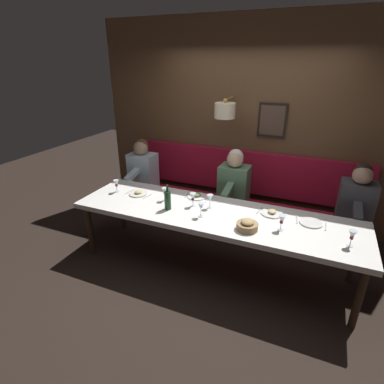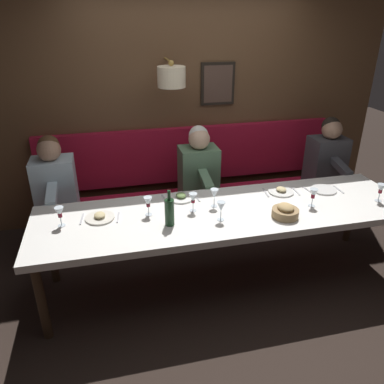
# 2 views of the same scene
# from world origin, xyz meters

# --- Properties ---
(ground_plane) EXTENTS (12.00, 12.00, 0.00)m
(ground_plane) POSITION_xyz_m (0.00, 0.00, 0.00)
(ground_plane) COLOR black
(dining_table) EXTENTS (0.90, 3.26, 0.74)m
(dining_table) POSITION_xyz_m (0.00, 0.00, 0.68)
(dining_table) COLOR white
(dining_table) RESTS_ON ground_plane
(banquette_bench) EXTENTS (0.52, 3.46, 0.45)m
(banquette_bench) POSITION_xyz_m (0.89, 0.00, 0.23)
(banquette_bench) COLOR maroon
(banquette_bench) RESTS_ON ground_plane
(back_wall_panel) EXTENTS (0.59, 4.66, 2.90)m
(back_wall_panel) POSITION_xyz_m (1.46, 0.00, 1.36)
(back_wall_panel) COLOR brown
(back_wall_panel) RESTS_ON ground_plane
(diner_nearest) EXTENTS (0.60, 0.40, 0.79)m
(diner_nearest) POSITION_xyz_m (0.88, -1.49, 0.82)
(diner_nearest) COLOR #3D3D42
(diner_nearest) RESTS_ON banquette_bench
(diner_near) EXTENTS (0.60, 0.40, 0.79)m
(diner_near) POSITION_xyz_m (0.88, 0.02, 0.82)
(diner_near) COLOR #567A5B
(diner_near) RESTS_ON banquette_bench
(diner_middle) EXTENTS (0.60, 0.40, 0.79)m
(diner_middle) POSITION_xyz_m (0.88, 1.48, 0.82)
(diner_middle) COLOR silver
(diner_middle) RESTS_ON banquette_bench
(place_setting_0) EXTENTS (0.24, 0.33, 0.05)m
(place_setting_0) POSITION_xyz_m (0.10, 1.06, 0.75)
(place_setting_0) COLOR silver
(place_setting_0) RESTS_ON dining_table
(place_setting_1) EXTENTS (0.24, 0.32, 0.05)m
(place_setting_1) POSITION_xyz_m (0.31, 0.33, 0.75)
(place_setting_1) COLOR white
(place_setting_1) RESTS_ON dining_table
(place_setting_2) EXTENTS (0.24, 0.32, 0.05)m
(place_setting_2) POSITION_xyz_m (0.22, -0.61, 0.75)
(place_setting_2) COLOR silver
(place_setting_2) RESTS_ON dining_table
(place_setting_3) EXTENTS (0.24, 0.32, 0.01)m
(place_setting_3) POSITION_xyz_m (0.16, -1.03, 0.75)
(place_setting_3) COLOR silver
(place_setting_3) RESTS_ON dining_table
(wine_glass_0) EXTENTS (0.07, 0.07, 0.16)m
(wine_glass_0) POSITION_xyz_m (0.05, 0.28, 0.86)
(wine_glass_0) COLOR silver
(wine_glass_0) RESTS_ON dining_table
(wine_glass_1) EXTENTS (0.07, 0.07, 0.16)m
(wine_glass_1) POSITION_xyz_m (0.07, 0.66, 0.86)
(wine_glass_1) COLOR silver
(wine_glass_1) RESTS_ON dining_table
(wine_glass_2) EXTENTS (0.07, 0.07, 0.16)m
(wine_glass_2) POSITION_xyz_m (0.05, 1.36, 0.86)
(wine_glass_2) COLOR silver
(wine_glass_2) RESTS_ON dining_table
(wine_glass_3) EXTENTS (0.07, 0.07, 0.16)m
(wine_glass_3) POSITION_xyz_m (-0.15, 0.10, 0.86)
(wine_glass_3) COLOR silver
(wine_glass_3) RESTS_ON dining_table
(wine_glass_4) EXTENTS (0.07, 0.07, 0.16)m
(wine_glass_4) POSITION_xyz_m (-0.15, -1.39, 0.86)
(wine_glass_4) COLOR silver
(wine_glass_4) RESTS_ON dining_table
(wine_glass_5) EXTENTS (0.07, 0.07, 0.16)m
(wine_glass_5) POSITION_xyz_m (-0.10, -0.75, 0.86)
(wine_glass_5) COLOR silver
(wine_glass_5) RESTS_ON dining_table
(wine_glass_6) EXTENTS (0.07, 0.07, 0.16)m
(wine_glass_6) POSITION_xyz_m (0.09, 0.08, 0.86)
(wine_glass_6) COLOR silver
(wine_glass_6) RESTS_ON dining_table
(wine_bottle) EXTENTS (0.08, 0.08, 0.30)m
(wine_bottle) POSITION_xyz_m (-0.13, 0.52, 0.86)
(wine_bottle) COLOR #19381E
(wine_bottle) RESTS_ON dining_table
(bread_bowl) EXTENTS (0.22, 0.22, 0.12)m
(bread_bowl) POSITION_xyz_m (-0.22, -0.44, 0.79)
(bread_bowl) COLOR #9E7F56
(bread_bowl) RESTS_ON dining_table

